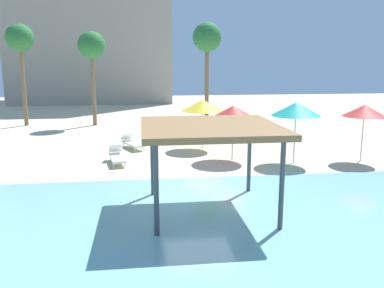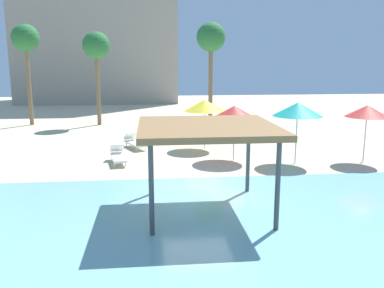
{
  "view_description": "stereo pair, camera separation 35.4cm",
  "coord_description": "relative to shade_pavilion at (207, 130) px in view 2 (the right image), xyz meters",
  "views": [
    {
      "loc": [
        -1.97,
        -13.93,
        4.6
      ],
      "look_at": [
        0.02,
        2.0,
        1.3
      ],
      "focal_mm": 38.31,
      "sensor_mm": 36.0,
      "label": 1
    },
    {
      "loc": [
        -1.62,
        -13.97,
        4.6
      ],
      "look_at": [
        0.02,
        2.0,
        1.3
      ],
      "focal_mm": 38.31,
      "sensor_mm": 36.0,
      "label": 2
    }
  ],
  "objects": [
    {
      "name": "lounge_chair_2",
      "position": [
        -2.56,
        9.61,
        -2.21
      ],
      "size": [
        1.33,
        1.97,
        0.74
      ],
      "rotation": [
        0.0,
        0.0,
        -1.14
      ],
      "color": "white",
      "rests_on": "ground"
    },
    {
      "name": "hotel_block_0",
      "position": [
        -7.2,
        36.1,
        7.05
      ],
      "size": [
        16.99,
        9.27,
        19.17
      ],
      "primitive_type": "cube",
      "color": "#9E9384",
      "rests_on": "ground"
    },
    {
      "name": "lagoon_water",
      "position": [
        -0.06,
        -3.21,
        -2.52
      ],
      "size": [
        44.0,
        13.5,
        0.04
      ],
      "primitive_type": "cube",
      "color": "#7AB7C1",
      "rests_on": "ground"
    },
    {
      "name": "shade_pavilion",
      "position": [
        0.0,
        0.0,
        0.0
      ],
      "size": [
        4.08,
        4.08,
        2.71
      ],
      "color": "#42474C",
      "rests_on": "ground"
    },
    {
      "name": "ground_plane",
      "position": [
        -0.06,
        2.04,
        -2.54
      ],
      "size": [
        80.0,
        80.0,
        0.0
      ],
      "primitive_type": "plane",
      "color": "beige"
    },
    {
      "name": "beach_umbrella_red_2",
      "position": [
        8.02,
        5.46,
        -0.19
      ],
      "size": [
        1.94,
        1.94,
        2.62
      ],
      "color": "silver",
      "rests_on": "ground"
    },
    {
      "name": "lounge_chair_1",
      "position": [
        -3.17,
        6.51,
        -2.21
      ],
      "size": [
        0.9,
        1.97,
        0.74
      ],
      "rotation": [
        0.0,
        0.0,
        -1.41
      ],
      "color": "white",
      "rests_on": "ground"
    },
    {
      "name": "beach_umbrella_teal_7",
      "position": [
        4.82,
        5.55,
        -0.08
      ],
      "size": [
        2.2,
        2.2,
        2.76
      ],
      "color": "silver",
      "rests_on": "ground"
    },
    {
      "name": "palm_tree_1",
      "position": [
        2.37,
        15.36,
        3.34
      ],
      "size": [
        1.9,
        1.9,
        7.02
      ],
      "color": "brown",
      "rests_on": "ground"
    },
    {
      "name": "palm_tree_2",
      "position": [
        -10.21,
        18.39,
        3.37
      ],
      "size": [
        1.9,
        1.9,
        7.06
      ],
      "color": "brown",
      "rests_on": "ground"
    },
    {
      "name": "beach_umbrella_yellow_3",
      "position": [
        1.15,
        9.13,
        -0.25
      ],
      "size": [
        2.17,
        2.17,
        2.59
      ],
      "color": "silver",
      "rests_on": "ground"
    },
    {
      "name": "beach_umbrella_red_0",
      "position": [
        2.16,
        6.46,
        -0.3
      ],
      "size": [
        2.25,
        2.25,
        2.55
      ],
      "color": "silver",
      "rests_on": "ground"
    },
    {
      "name": "palm_tree_0",
      "position": [
        -5.35,
        17.93,
        2.91
      ],
      "size": [
        1.9,
        1.9,
        6.57
      ],
      "color": "brown",
      "rests_on": "ground"
    }
  ]
}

